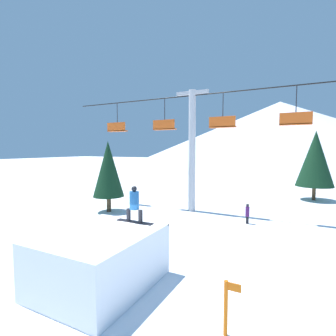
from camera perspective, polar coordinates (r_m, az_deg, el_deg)
ground_plane at (r=10.29m, az=-13.68°, el=-22.18°), size 220.00×220.00×0.00m
mountain_ridge at (r=83.75m, az=23.07°, el=6.99°), size 87.07×87.07×18.16m
snow_ramp at (r=9.43m, az=-14.52°, el=-18.68°), size 3.16×3.84×1.81m
snowboarder at (r=9.91m, az=-7.35°, el=-7.86°), size 1.52×0.35×1.37m
chairlift at (r=19.03m, az=5.23°, el=5.94°), size 20.99×0.50×8.74m
pine_tree_near at (r=19.27m, az=-12.87°, el=-0.21°), size 2.22×2.22×5.12m
pine_tree_far at (r=26.40m, az=29.40°, el=1.79°), size 3.12×3.12×6.15m
trail_marker at (r=7.31m, az=12.61°, el=-27.30°), size 0.41×0.10×1.39m
distant_skier at (r=16.84m, az=16.90°, el=-9.32°), size 0.24×0.24×1.23m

